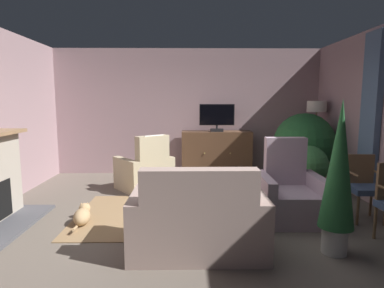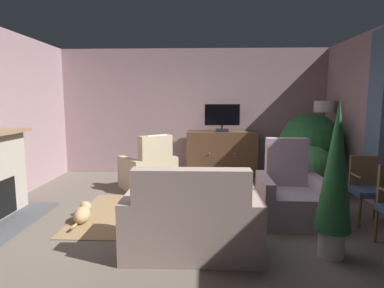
{
  "view_description": "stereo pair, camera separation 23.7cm",
  "coord_description": "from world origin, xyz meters",
  "px_view_note": "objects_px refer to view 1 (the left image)",
  "views": [
    {
      "loc": [
        -0.0,
        -4.35,
        1.67
      ],
      "look_at": [
        0.06,
        0.44,
        1.03
      ],
      "focal_mm": 29.91,
      "sensor_mm": 36.0,
      "label": 1
    },
    {
      "loc": [
        0.23,
        -4.35,
        1.67
      ],
      "look_at": [
        0.06,
        0.44,
        1.03
      ],
      "focal_mm": 29.91,
      "sensor_mm": 36.0,
      "label": 2
    }
  ],
  "objects_px": {
    "sofa_floral": "(199,223)",
    "armchair_near_window": "(146,172)",
    "potted_plant_leafy_by_curtain": "(339,172)",
    "tv_cabinet": "(217,155)",
    "potted_plant_on_hearth_side": "(304,144)",
    "cat": "(83,215)",
    "television": "(217,117)",
    "tv_remote": "(197,186)",
    "armchair_in_far_corner": "(290,195)",
    "floor_lamp": "(317,113)",
    "coffee_table": "(199,192)",
    "side_chair_far_end": "(364,185)",
    "potted_plant_small_fern_corner": "(308,166)"
  },
  "relations": [
    {
      "from": "sofa_floral",
      "to": "armchair_near_window",
      "type": "distance_m",
      "value": 2.73
    },
    {
      "from": "sofa_floral",
      "to": "potted_plant_leafy_by_curtain",
      "type": "bearing_deg",
      "value": -1.69
    },
    {
      "from": "tv_cabinet",
      "to": "armchair_near_window",
      "type": "xyz_separation_m",
      "value": [
        -1.44,
        -1.08,
        -0.15
      ]
    },
    {
      "from": "potted_plant_on_hearth_side",
      "to": "tv_cabinet",
      "type": "bearing_deg",
      "value": 156.13
    },
    {
      "from": "armchair_near_window",
      "to": "potted_plant_leafy_by_curtain",
      "type": "height_order",
      "value": "potted_plant_leafy_by_curtain"
    },
    {
      "from": "cat",
      "to": "armchair_near_window",
      "type": "bearing_deg",
      "value": 69.26
    },
    {
      "from": "television",
      "to": "cat",
      "type": "distance_m",
      "value": 3.65
    },
    {
      "from": "tv_cabinet",
      "to": "tv_remote",
      "type": "xyz_separation_m",
      "value": [
        -0.51,
        -2.47,
        -0.05
      ]
    },
    {
      "from": "armchair_in_far_corner",
      "to": "floor_lamp",
      "type": "distance_m",
      "value": 2.86
    },
    {
      "from": "coffee_table",
      "to": "side_chair_far_end",
      "type": "height_order",
      "value": "side_chair_far_end"
    },
    {
      "from": "potted_plant_small_fern_corner",
      "to": "potted_plant_on_hearth_side",
      "type": "height_order",
      "value": "potted_plant_on_hearth_side"
    },
    {
      "from": "potted_plant_on_hearth_side",
      "to": "sofa_floral",
      "type": "bearing_deg",
      "value": -127.23
    },
    {
      "from": "armchair_in_far_corner",
      "to": "floor_lamp",
      "type": "bearing_deg",
      "value": 61.46
    },
    {
      "from": "armchair_in_far_corner",
      "to": "cat",
      "type": "xyz_separation_m",
      "value": [
        -2.9,
        -0.15,
        -0.23
      ]
    },
    {
      "from": "tv_cabinet",
      "to": "side_chair_far_end",
      "type": "xyz_separation_m",
      "value": [
        1.85,
        -2.67,
        0.02
      ]
    },
    {
      "from": "tv_remote",
      "to": "armchair_in_far_corner",
      "type": "height_order",
      "value": "armchair_in_far_corner"
    },
    {
      "from": "potted_plant_on_hearth_side",
      "to": "cat",
      "type": "relative_size",
      "value": 1.97
    },
    {
      "from": "cat",
      "to": "potted_plant_leafy_by_curtain",
      "type": "bearing_deg",
      "value": -16.42
    },
    {
      "from": "tv_cabinet",
      "to": "television",
      "type": "height_order",
      "value": "television"
    },
    {
      "from": "potted_plant_small_fern_corner",
      "to": "potted_plant_leafy_by_curtain",
      "type": "bearing_deg",
      "value": -103.41
    },
    {
      "from": "armchair_near_window",
      "to": "floor_lamp",
      "type": "distance_m",
      "value": 3.76
    },
    {
      "from": "potted_plant_small_fern_corner",
      "to": "floor_lamp",
      "type": "height_order",
      "value": "floor_lamp"
    },
    {
      "from": "potted_plant_leafy_by_curtain",
      "to": "floor_lamp",
      "type": "xyz_separation_m",
      "value": [
        1.1,
        3.39,
        0.5
      ]
    },
    {
      "from": "potted_plant_small_fern_corner",
      "to": "armchair_near_window",
      "type": "bearing_deg",
      "value": 172.92
    },
    {
      "from": "television",
      "to": "armchair_in_far_corner",
      "type": "distance_m",
      "value": 2.88
    },
    {
      "from": "television",
      "to": "side_chair_far_end",
      "type": "height_order",
      "value": "television"
    },
    {
      "from": "television",
      "to": "side_chair_far_end",
      "type": "distance_m",
      "value": 3.31
    },
    {
      "from": "armchair_near_window",
      "to": "floor_lamp",
      "type": "bearing_deg",
      "value": 12.35
    },
    {
      "from": "tv_remote",
      "to": "sofa_floral",
      "type": "height_order",
      "value": "sofa_floral"
    },
    {
      "from": "television",
      "to": "armchair_near_window",
      "type": "xyz_separation_m",
      "value": [
        -1.44,
        -1.03,
        -0.99
      ]
    },
    {
      "from": "side_chair_far_end",
      "to": "potted_plant_leafy_by_curtain",
      "type": "bearing_deg",
      "value": -130.34
    },
    {
      "from": "armchair_in_far_corner",
      "to": "armchair_near_window",
      "type": "relative_size",
      "value": 0.95
    },
    {
      "from": "cat",
      "to": "floor_lamp",
      "type": "bearing_deg",
      "value": 30.79
    },
    {
      "from": "tv_remote",
      "to": "side_chair_far_end",
      "type": "bearing_deg",
      "value": -38.35
    },
    {
      "from": "coffee_table",
      "to": "sofa_floral",
      "type": "relative_size",
      "value": 0.64
    },
    {
      "from": "armchair_near_window",
      "to": "potted_plant_leafy_by_curtain",
      "type": "distance_m",
      "value": 3.61
    },
    {
      "from": "cat",
      "to": "television",
      "type": "bearing_deg",
      "value": 52.65
    },
    {
      "from": "armchair_near_window",
      "to": "cat",
      "type": "height_order",
      "value": "armchair_near_window"
    },
    {
      "from": "tv_cabinet",
      "to": "cat",
      "type": "relative_size",
      "value": 2.11
    },
    {
      "from": "tv_cabinet",
      "to": "armchair_near_window",
      "type": "height_order",
      "value": "armchair_near_window"
    },
    {
      "from": "sofa_floral",
      "to": "potted_plant_on_hearth_side",
      "type": "bearing_deg",
      "value": 52.77
    },
    {
      "from": "side_chair_far_end",
      "to": "cat",
      "type": "distance_m",
      "value": 3.96
    },
    {
      "from": "side_chair_far_end",
      "to": "potted_plant_on_hearth_side",
      "type": "height_order",
      "value": "potted_plant_on_hearth_side"
    },
    {
      "from": "potted_plant_on_hearth_side",
      "to": "floor_lamp",
      "type": "height_order",
      "value": "floor_lamp"
    },
    {
      "from": "floor_lamp",
      "to": "cat",
      "type": "bearing_deg",
      "value": -149.21
    },
    {
      "from": "television",
      "to": "sofa_floral",
      "type": "distance_m",
      "value": 3.77
    },
    {
      "from": "side_chair_far_end",
      "to": "floor_lamp",
      "type": "height_order",
      "value": "floor_lamp"
    },
    {
      "from": "armchair_in_far_corner",
      "to": "tv_remote",
      "type": "bearing_deg",
      "value": 172.53
    },
    {
      "from": "tv_remote",
      "to": "potted_plant_leafy_by_curtain",
      "type": "bearing_deg",
      "value": -72.88
    },
    {
      "from": "tv_cabinet",
      "to": "potted_plant_leafy_by_curtain",
      "type": "bearing_deg",
      "value": -75.17
    }
  ]
}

